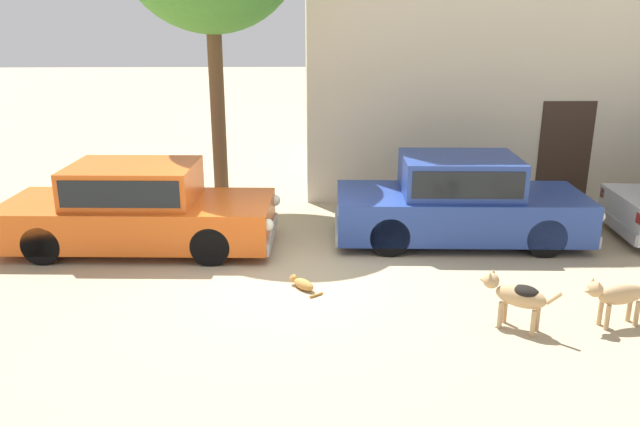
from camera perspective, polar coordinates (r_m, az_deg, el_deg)
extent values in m
plane|color=tan|center=(9.57, -2.96, -5.53)|extent=(80.00, 80.00, 0.00)
cube|color=#D15619|center=(10.91, -16.10, -0.55)|extent=(4.48, 1.89, 0.67)
cube|color=#D15619|center=(10.75, -16.61, 2.70)|extent=(2.09, 1.56, 0.61)
cube|color=black|center=(10.75, -16.61, 2.75)|extent=(1.93, 1.57, 0.43)
cube|color=#999BA0|center=(10.56, -4.56, -1.79)|extent=(0.19, 1.69, 0.20)
cube|color=#999BA0|center=(11.80, -26.22, -1.50)|extent=(0.19, 1.69, 0.20)
sphere|color=silver|center=(11.08, -4.13, 1.20)|extent=(0.20, 0.20, 0.20)
sphere|color=silver|center=(9.79, -4.80, -1.04)|extent=(0.20, 0.20, 0.20)
cube|color=red|center=(12.32, -24.97, 1.34)|extent=(0.05, 0.18, 0.18)
cylinder|color=black|center=(11.36, -8.55, -0.23)|extent=(0.63, 0.23, 0.63)
cylinder|color=black|center=(9.95, -9.92, -2.91)|extent=(0.63, 0.23, 0.63)
cylinder|color=black|center=(12.08, -21.04, -0.16)|extent=(0.63, 0.23, 0.63)
cylinder|color=black|center=(10.77, -23.92, -2.62)|extent=(0.63, 0.23, 0.63)
cube|color=navy|center=(11.07, 12.54, 0.09)|extent=(4.26, 1.87, 0.71)
cube|color=navy|center=(10.88, 12.56, 3.46)|extent=(1.99, 1.54, 0.63)
cube|color=black|center=(10.88, 12.56, 3.51)|extent=(1.84, 1.55, 0.44)
cube|color=#999BA0|center=(11.73, 22.46, -1.11)|extent=(0.19, 1.66, 0.20)
cube|color=#999BA0|center=(10.92, 1.71, -1.08)|extent=(0.19, 1.66, 0.20)
sphere|color=silver|center=(12.23, 21.72, 1.68)|extent=(0.20, 0.20, 0.20)
sphere|color=silver|center=(11.04, 24.05, -0.23)|extent=(0.20, 0.20, 0.20)
cube|color=red|center=(11.49, 1.69, 2.07)|extent=(0.05, 0.18, 0.18)
cube|color=red|center=(10.10, 1.77, -0.13)|extent=(0.05, 0.18, 0.18)
cylinder|color=black|center=(12.12, 17.66, 0.31)|extent=(0.66, 0.23, 0.65)
cylinder|color=black|center=(10.77, 19.82, -2.05)|extent=(0.66, 0.23, 0.65)
cylinder|color=black|center=(11.65, 5.70, 0.39)|extent=(0.66, 0.23, 0.65)
cylinder|color=black|center=(10.23, 6.35, -2.08)|extent=(0.66, 0.23, 0.65)
cube|color=#999BA0|center=(12.14, 25.42, -0.89)|extent=(0.24, 1.74, 0.20)
cube|color=red|center=(12.72, 24.36, 1.72)|extent=(0.05, 0.18, 0.18)
cube|color=red|center=(11.37, 27.07, -0.41)|extent=(0.05, 0.18, 0.18)
cube|color=#38281E|center=(13.97, 21.37, 5.22)|extent=(1.10, 0.02, 2.10)
cylinder|color=tan|center=(8.24, 16.07, -8.86)|extent=(0.06, 0.06, 0.35)
cylinder|color=tan|center=(8.40, 16.47, -8.39)|extent=(0.06, 0.06, 0.35)
cylinder|color=tan|center=(8.15, 18.81, -9.47)|extent=(0.06, 0.06, 0.35)
cylinder|color=tan|center=(8.30, 19.16, -8.98)|extent=(0.06, 0.06, 0.35)
ellipsoid|color=tan|center=(8.16, 17.80, -7.20)|extent=(0.65, 0.56, 0.28)
ellipsoid|color=black|center=(8.11, 18.17, -6.77)|extent=(0.41, 0.39, 0.15)
sphere|color=tan|center=(8.21, 15.30, -5.91)|extent=(0.20, 0.20, 0.20)
cone|color=tan|center=(8.25, 14.60, -5.85)|extent=(0.16, 0.16, 0.11)
cone|color=tan|center=(8.12, 15.21, -5.46)|extent=(0.10, 0.10, 0.09)
cone|color=tan|center=(8.23, 15.50, -5.18)|extent=(0.10, 0.10, 0.09)
cylinder|color=tan|center=(8.04, 20.52, -7.25)|extent=(0.18, 0.15, 0.19)
cylinder|color=tan|center=(8.66, 24.68, -8.59)|extent=(0.06, 0.06, 0.33)
cylinder|color=tan|center=(8.76, 24.13, -8.23)|extent=(0.06, 0.06, 0.33)
cylinder|color=tan|center=(8.92, 26.86, -8.14)|extent=(0.06, 0.06, 0.33)
cylinder|color=tan|center=(9.01, 26.30, -7.80)|extent=(0.06, 0.06, 0.33)
ellipsoid|color=tan|center=(8.73, 25.73, -6.64)|extent=(0.68, 0.32, 0.27)
sphere|color=tan|center=(8.45, 23.74, -6.33)|extent=(0.20, 0.20, 0.20)
cone|color=tan|center=(8.40, 23.17, -6.51)|extent=(0.13, 0.13, 0.11)
cone|color=tan|center=(8.38, 24.05, -5.93)|extent=(0.08, 0.08, 0.09)
cone|color=tan|center=(8.46, 23.57, -5.63)|extent=(0.08, 0.08, 0.09)
ellipsoid|color=#B77F3D|center=(9.02, -1.49, -6.47)|extent=(0.37, 0.39, 0.15)
sphere|color=#B77F3D|center=(9.16, -2.43, -5.91)|extent=(0.12, 0.12, 0.12)
cone|color=#B77F3D|center=(9.13, -2.57, -5.69)|extent=(0.06, 0.06, 0.05)
cone|color=#B77F3D|center=(9.16, -2.29, -5.60)|extent=(0.06, 0.06, 0.05)
cylinder|color=#B77F3D|center=(8.83, -0.34, -7.41)|extent=(0.20, 0.16, 0.04)
cylinder|color=brown|center=(12.64, -9.26, 8.80)|extent=(0.29, 0.29, 3.74)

